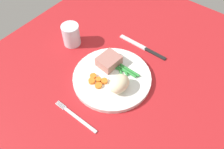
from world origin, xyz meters
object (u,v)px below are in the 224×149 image
object	(u,v)px
meat_portion	(109,61)
water_glass	(71,36)
dinner_plate	(112,78)
fork	(76,117)
knife	(143,48)

from	to	relation	value
meat_portion	water_glass	bearing A→B (deg)	87.43
dinner_plate	meat_portion	size ratio (longest dim) A/B	3.60
dinner_plate	water_glass	distance (cm)	23.77
fork	water_glass	bearing A→B (deg)	42.86
fork	water_glass	distance (cm)	32.82
dinner_plate	meat_portion	world-z (taller)	meat_portion
meat_portion	water_glass	world-z (taller)	water_glass
meat_portion	water_glass	xyz separation A→B (cm)	(0.85, 18.95, 0.27)
water_glass	dinner_plate	bearing A→B (deg)	-100.92
fork	knife	size ratio (longest dim) A/B	0.81
water_glass	fork	bearing A→B (deg)	-134.14
meat_portion	dinner_plate	bearing A→B (deg)	-130.60
dinner_plate	fork	distance (cm)	18.28
dinner_plate	knife	distance (cm)	19.20
meat_portion	fork	world-z (taller)	meat_portion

